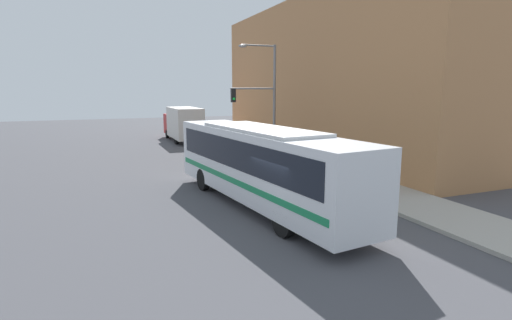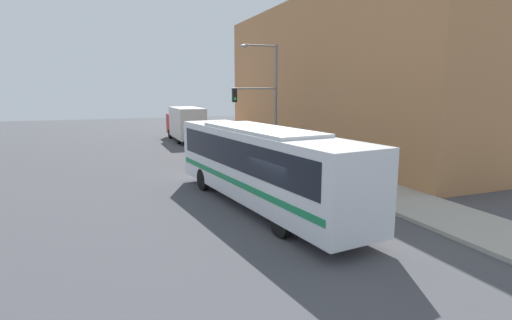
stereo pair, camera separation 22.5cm
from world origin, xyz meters
TOP-DOWN VIEW (x-y plane):
  - ground_plane at (0.00, 0.00)m, footprint 120.00×120.00m
  - sidewalk at (6.14, 20.00)m, footprint 3.29×70.00m
  - building_facade at (10.79, 15.32)m, footprint 6.00×28.64m
  - city_bus at (-0.06, 2.84)m, footprint 3.94×12.70m
  - delivery_truck at (1.48, 25.93)m, footprint 2.39×8.27m
  - fire_hydrant at (5.10, 4.88)m, footprint 0.24×0.32m
  - traffic_light_pole at (4.09, 13.08)m, footprint 3.28×0.35m
  - parking_meter at (5.10, 8.12)m, footprint 0.14×0.14m
  - street_lamp at (5.01, 13.27)m, footprint 2.73×0.28m
  - pedestrian_near_corner at (5.79, 7.41)m, footprint 0.34×0.34m

SIDE VIEW (x-z plane):
  - ground_plane at x=0.00m, z-range 0.00..0.00m
  - sidewalk at x=6.14m, z-range 0.00..0.16m
  - fire_hydrant at x=5.10m, z-range 0.16..0.87m
  - parking_meter at x=5.10m, z-range 0.38..1.62m
  - pedestrian_near_corner at x=5.79m, z-range 0.18..2.01m
  - delivery_truck at x=1.48m, z-range 0.13..3.39m
  - city_bus at x=-0.06m, z-range 0.28..3.68m
  - traffic_light_pole at x=4.09m, z-range 1.11..6.11m
  - street_lamp at x=5.01m, z-range 0.87..8.67m
  - building_facade at x=10.79m, z-range 0.00..11.66m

